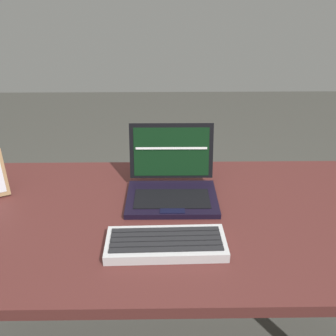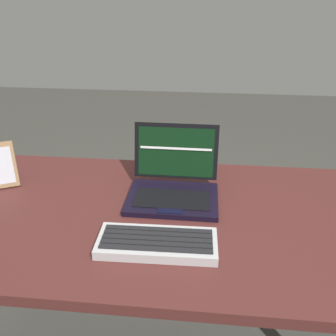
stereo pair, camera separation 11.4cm
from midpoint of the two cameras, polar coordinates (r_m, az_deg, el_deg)
desk at (r=1.21m, az=3.50°, el=-10.81°), size 1.63×0.75×0.73m
laptop_front at (r=1.23m, az=3.54°, el=-2.69°), size 0.31×0.27×0.23m
external_keyboard at (r=1.02m, az=1.49°, el=-12.03°), size 0.34×0.14×0.03m
photo_frame at (r=1.38m, az=-23.26°, el=0.26°), size 0.13×0.10×0.17m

